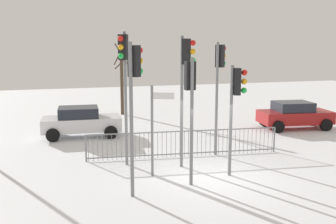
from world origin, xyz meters
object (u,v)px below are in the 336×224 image
traffic_light_mid_left (124,69)px  car_red_near (294,115)px  traffic_light_rear_left (186,72)px  traffic_light_foreground_left (236,96)px  traffic_light_foreground_right (219,73)px  car_white_mid (81,121)px  bare_tree_left (122,74)px  traffic_light_rear_right (134,85)px  direction_sign_post (154,126)px  traffic_light_mid_right (190,93)px

traffic_light_mid_left → car_red_near: size_ratio=1.24×
traffic_light_rear_left → traffic_light_foreground_left: size_ratio=1.26×
traffic_light_foreground_right → car_white_mid: size_ratio=1.18×
car_white_mid → bare_tree_left: 6.65m
traffic_light_rear_left → car_white_mid: 7.52m
traffic_light_foreground_left → car_white_mid: bearing=-135.5°
traffic_light_rear_right → car_white_mid: 8.76m
traffic_light_rear_left → traffic_light_foreground_left: (1.33, -1.36, -0.71)m
traffic_light_foreground_right → direction_sign_post: traffic_light_foreground_right is taller
traffic_light_foreground_right → car_red_near: bearing=88.3°
traffic_light_rear_right → bare_tree_left: (2.09, 13.92, -0.73)m
traffic_light_rear_right → bare_tree_left: bearing=132.8°
traffic_light_foreground_left → bare_tree_left: size_ratio=0.76×
traffic_light_rear_right → direction_sign_post: size_ratio=1.45×
traffic_light_mid_right → traffic_light_foreground_left: 1.79m
traffic_light_rear_right → car_red_near: bearing=85.0°
traffic_light_foreground_right → bare_tree_left: bearing=159.9°
direction_sign_post → traffic_light_rear_left: bearing=48.0°
traffic_light_mid_left → bare_tree_left: bearing=-69.3°
bare_tree_left → traffic_light_mid_left: bearing=-99.5°
traffic_light_foreground_left → traffic_light_rear_left: bearing=-122.7°
traffic_light_mid_right → traffic_light_foreground_right: bearing=48.5°
car_red_near → traffic_light_mid_left: bearing=-151.4°
traffic_light_rear_right → traffic_light_mid_left: traffic_light_mid_left is taller
traffic_light_rear_left → bare_tree_left: bare_tree_left is taller
traffic_light_foreground_left → bare_tree_left: (-1.56, 13.14, -0.18)m
traffic_light_rear_right → car_white_mid: size_ratio=1.17×
traffic_light_mid_left → bare_tree_left: (1.84, 10.99, -1.00)m
traffic_light_mid_right → car_white_mid: size_ratio=1.04×
bare_tree_left → car_red_near: bearing=-41.0°
traffic_light_mid_right → car_red_near: (8.34, 6.35, -2.22)m
car_red_near → car_white_mid: bearing=179.8°
traffic_light_foreground_right → direction_sign_post: 4.06m
traffic_light_foreground_right → car_white_mid: bearing=-165.0°
traffic_light_mid_left → bare_tree_left: size_ratio=0.98×
car_red_near → bare_tree_left: (-8.15, 7.08, 1.85)m
traffic_light_rear_left → car_red_near: 9.61m
traffic_light_rear_left → direction_sign_post: 2.29m
traffic_light_foreground_right → direction_sign_post: (-3.22, -1.89, -1.60)m
traffic_light_rear_right → traffic_light_mid_right: size_ratio=1.12×
traffic_light_rear_left → traffic_light_mid_left: traffic_light_mid_left is taller
traffic_light_foreground_right → traffic_light_foreground_left: size_ratio=1.20×
traffic_light_mid_right → traffic_light_foreground_right: traffic_light_foreground_right is taller
traffic_light_rear_left → car_red_near: bearing=163.1°
traffic_light_mid_left → car_white_mid: bearing=-47.0°
traffic_light_rear_left → car_red_near: size_ratio=1.20×
car_red_near → direction_sign_post: bearing=-142.8°
traffic_light_mid_right → car_white_mid: bearing=107.0°
traffic_light_mid_left → bare_tree_left: 11.19m
traffic_light_rear_right → car_red_near: size_ratio=1.14×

